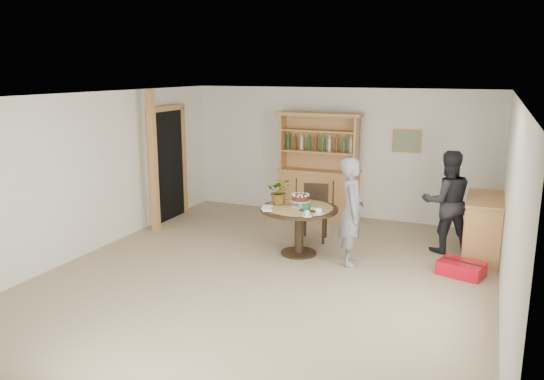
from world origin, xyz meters
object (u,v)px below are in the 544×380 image
(teen_boy, at_px, (352,212))
(red_suitcase, at_px, (461,269))
(sideboard, at_px, (483,227))
(dining_table, at_px, (299,217))
(hutch, at_px, (319,182))
(dining_chair, at_px, (315,208))
(adult_person, at_px, (447,202))

(teen_boy, relative_size, red_suitcase, 2.33)
(sideboard, height_order, dining_table, sideboard)
(sideboard, xyz_separation_m, teen_boy, (-1.80, -1.08, 0.33))
(sideboard, height_order, teen_boy, teen_boy)
(hutch, xyz_separation_m, teen_boy, (1.24, -2.32, 0.11))
(sideboard, distance_m, red_suitcase, 1.04)
(sideboard, relative_size, dining_chair, 1.33)
(dining_table, xyz_separation_m, teen_boy, (0.85, -0.10, 0.20))
(adult_person, bearing_deg, dining_chair, -17.08)
(hutch, bearing_deg, teen_boy, -61.88)
(dining_table, bearing_deg, adult_person, 26.11)
(hutch, relative_size, dining_table, 1.70)
(sideboard, bearing_deg, dining_chair, -176.84)
(red_suitcase, bearing_deg, dining_table, -162.58)
(sideboard, distance_m, dining_chair, 2.67)
(dining_table, distance_m, red_suitcase, 2.46)
(dining_table, height_order, dining_chair, dining_chair)
(dining_table, relative_size, red_suitcase, 1.74)
(teen_boy, height_order, red_suitcase, teen_boy)
(hutch, distance_m, red_suitcase, 3.60)
(hutch, xyz_separation_m, sideboard, (3.04, -1.24, -0.22))
(dining_chair, distance_m, adult_person, 2.13)
(dining_table, bearing_deg, dining_chair, 90.97)
(hutch, relative_size, red_suitcase, 2.96)
(sideboard, bearing_deg, teen_boy, -149.17)
(hutch, height_order, dining_chair, hutch)
(red_suitcase, bearing_deg, teen_boy, -158.47)
(teen_boy, bearing_deg, dining_chair, 27.91)
(dining_table, bearing_deg, sideboard, 20.20)
(sideboard, xyz_separation_m, dining_table, (-2.65, -0.98, 0.13))
(teen_boy, height_order, adult_person, adult_person)
(sideboard, relative_size, red_suitcase, 1.83)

